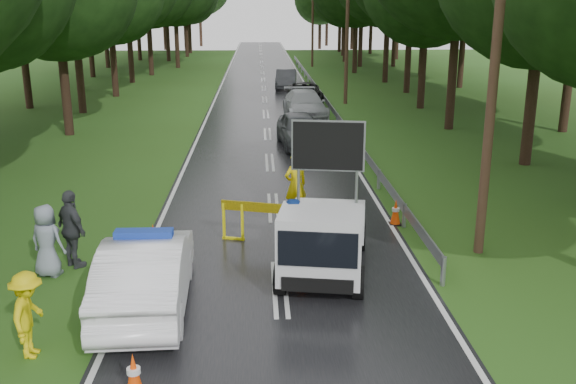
{
  "coord_description": "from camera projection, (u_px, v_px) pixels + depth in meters",
  "views": [
    {
      "loc": [
        -0.43,
        -13.22,
        6.13
      ],
      "look_at": [
        0.34,
        3.31,
        1.3
      ],
      "focal_mm": 40.0,
      "sensor_mm": 36.0,
      "label": 1
    }
  ],
  "objects": [
    {
      "name": "queue_car_third",
      "position": [
        305.0,
        93.0,
        41.69
      ],
      "size": [
        2.16,
        4.68,
        1.3
      ],
      "primitive_type": "imported",
      "rotation": [
        0.0,
        0.0,
        -0.0
      ],
      "color": "black",
      "rests_on": "ground"
    },
    {
      "name": "queue_car_fourth",
      "position": [
        286.0,
        79.0,
        48.89
      ],
      "size": [
        1.84,
        4.42,
        1.42
      ],
      "primitive_type": "imported",
      "rotation": [
        0.0,
        0.0,
        -0.08
      ],
      "color": "#3D3E44",
      "rests_on": "ground"
    },
    {
      "name": "queue_car_first",
      "position": [
        300.0,
        130.0,
        28.76
      ],
      "size": [
        2.22,
        4.63,
        1.53
      ],
      "primitive_type": "imported",
      "rotation": [
        0.0,
        0.0,
        0.09
      ],
      "color": "#3E4246",
      "rests_on": "ground"
    },
    {
      "name": "queue_car_second",
      "position": [
        305.0,
        105.0,
        35.88
      ],
      "size": [
        2.46,
        5.43,
        1.54
      ],
      "primitive_type": "imported",
      "rotation": [
        0.0,
        0.0,
        0.06
      ],
      "color": "#AEB2B6",
      "rests_on": "ground"
    },
    {
      "name": "bystander_left",
      "position": [
        29.0,
        315.0,
        11.45
      ],
      "size": [
        0.61,
        1.05,
        1.63
      ],
      "primitive_type": "imported",
      "rotation": [
        0.0,
        0.0,
        1.57
      ],
      "color": "#D9C40B",
      "rests_on": "ground"
    },
    {
      "name": "cone_near_left",
      "position": [
        134.0,
        376.0,
        10.36
      ],
      "size": [
        0.36,
        0.36,
        0.77
      ],
      "color": "black",
      "rests_on": "ground"
    },
    {
      "name": "barrier",
      "position": [
        270.0,
        213.0,
        16.92
      ],
      "size": [
        2.62,
        0.81,
        1.12
      ],
      "rotation": [
        0.0,
        0.0,
        -0.28
      ],
      "color": "#FAEE0D",
      "rests_on": "ground"
    },
    {
      "name": "cone_left_mid",
      "position": [
        154.0,
        239.0,
        16.33
      ],
      "size": [
        0.38,
        0.38,
        0.81
      ],
      "color": "black",
      "rests_on": "ground"
    },
    {
      "name": "guardrail",
      "position": [
        320.0,
        92.0,
        42.87
      ],
      "size": [
        0.12,
        60.06,
        0.7
      ],
      "color": "gray",
      "rests_on": "ground"
    },
    {
      "name": "cone_right",
      "position": [
        396.0,
        212.0,
        18.54
      ],
      "size": [
        0.36,
        0.36,
        0.76
      ],
      "color": "black",
      "rests_on": "ground"
    },
    {
      "name": "civilian",
      "position": [
        295.0,
        240.0,
        14.64
      ],
      "size": [
        1.14,
        1.02,
        1.94
      ],
      "primitive_type": "imported",
      "rotation": [
        0.0,
        0.0,
        0.35
      ],
      "color": "#18419D",
      "rests_on": "ground"
    },
    {
      "name": "work_truck",
      "position": [
        324.0,
        237.0,
        14.97
      ],
      "size": [
        2.59,
        4.57,
        3.44
      ],
      "rotation": [
        0.0,
        0.0,
        -0.17
      ],
      "color": "gray",
      "rests_on": "ground"
    },
    {
      "name": "ground",
      "position": [
        280.0,
        289.0,
        14.41
      ],
      "size": [
        160.0,
        160.0,
        0.0
      ],
      "primitive_type": "plane",
      "color": "#2B4A15",
      "rests_on": "ground"
    },
    {
      "name": "road",
      "position": [
        265.0,
        100.0,
        43.18
      ],
      "size": [
        7.0,
        140.0,
        0.02
      ],
      "primitive_type": "cube",
      "color": "black",
      "rests_on": "ground"
    },
    {
      "name": "officer",
      "position": [
        296.0,
        185.0,
        18.95
      ],
      "size": [
        0.88,
        0.77,
        2.03
      ],
      "primitive_type": "imported",
      "rotation": [
        0.0,
        0.0,
        3.62
      ],
      "color": "yellow",
      "rests_on": "ground"
    },
    {
      "name": "bystander_mid",
      "position": [
        72.0,
        229.0,
        15.36
      ],
      "size": [
        1.13,
        1.14,
        1.93
      ],
      "primitive_type": "imported",
      "rotation": [
        0.0,
        0.0,
        2.34
      ],
      "color": "#3A3D41",
      "rests_on": "ground"
    },
    {
      "name": "utility_pole_far",
      "position": [
        313.0,
        16.0,
        65.01
      ],
      "size": [
        1.4,
        0.24,
        10.0
      ],
      "color": "#4D3123",
      "rests_on": "ground"
    },
    {
      "name": "cone_far",
      "position": [
        314.0,
        217.0,
        18.13
      ],
      "size": [
        0.35,
        0.35,
        0.75
      ],
      "color": "black",
      "rests_on": "ground"
    },
    {
      "name": "utility_pole_near",
      "position": [
        496.0,
        52.0,
        15.14
      ],
      "size": [
        1.4,
        0.24,
        10.0
      ],
      "color": "#4D3123",
      "rests_on": "ground"
    },
    {
      "name": "cone_center",
      "position": [
        302.0,
        272.0,
        14.51
      ],
      "size": [
        0.32,
        0.32,
        0.68
      ],
      "color": "black",
      "rests_on": "ground"
    },
    {
      "name": "bystander_right",
      "position": [
        47.0,
        241.0,
        14.89
      ],
      "size": [
        0.99,
        0.81,
        1.74
      ],
      "primitive_type": "imported",
      "rotation": [
        0.0,
        0.0,
        2.79
      ],
      "color": "gray",
      "rests_on": "ground"
    },
    {
      "name": "police_sedan",
      "position": [
        146.0,
        273.0,
        13.31
      ],
      "size": [
        1.86,
        4.83,
        1.73
      ],
      "rotation": [
        0.0,
        0.0,
        3.18
      ],
      "color": "white",
      "rests_on": "ground"
    },
    {
      "name": "utility_pole_mid",
      "position": [
        347.0,
        23.0,
        40.08
      ],
      "size": [
        1.4,
        0.24,
        10.0
      ],
      "color": "#4D3123",
      "rests_on": "ground"
    }
  ]
}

